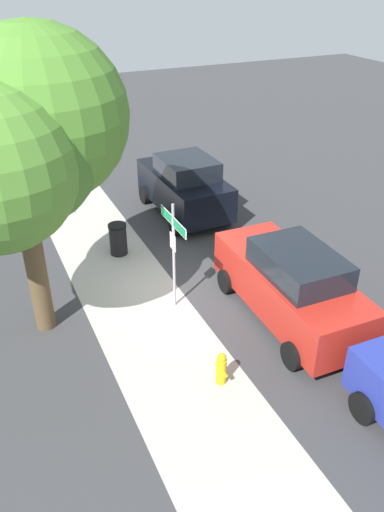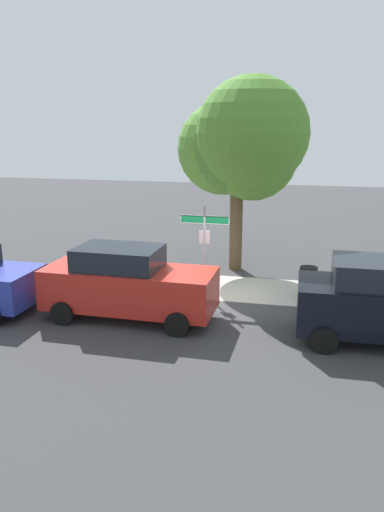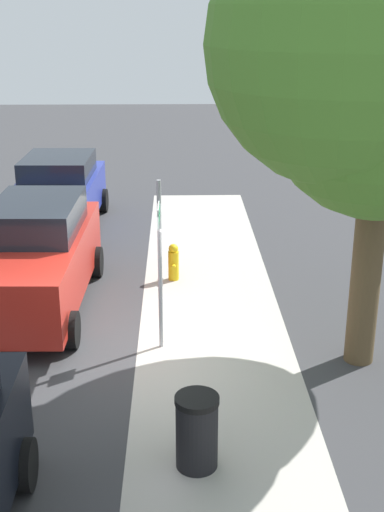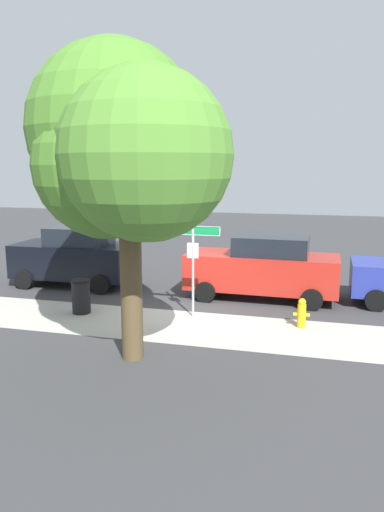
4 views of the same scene
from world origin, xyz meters
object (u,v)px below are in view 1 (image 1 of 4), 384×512
(car_red, at_px, (290,284))
(shade_tree, at_px, (21,144))
(street_sign, at_px, (173,239))
(fire_hydrant, at_px, (221,368))
(trash_bin, at_px, (118,239))
(car_black, at_px, (185,186))

(car_red, bearing_deg, shade_tree, 67.40)
(street_sign, bearing_deg, shade_tree, 76.91)
(shade_tree, bearing_deg, street_sign, -103.09)
(street_sign, bearing_deg, car_red, -125.65)
(fire_hydrant, bearing_deg, trash_bin, 2.80)
(shade_tree, bearing_deg, fire_hydrant, -142.39)
(trash_bin, bearing_deg, fire_hydrant, -177.20)
(fire_hydrant, distance_m, trash_bin, 6.14)
(shade_tree, relative_size, trash_bin, 6.94)
(car_black, bearing_deg, car_red, 177.85)
(fire_hydrant, height_order, trash_bin, trash_bin)
(shade_tree, bearing_deg, car_red, -113.92)
(shade_tree, distance_m, trash_bin, 5.34)
(shade_tree, height_order, car_red, shade_tree)
(shade_tree, height_order, trash_bin, shade_tree)
(street_sign, xyz_separation_m, trash_bin, (3.16, 0.50, -1.45))
(street_sign, relative_size, trash_bin, 2.92)
(shade_tree, xyz_separation_m, trash_bin, (2.46, -2.53, -4.01))
(shade_tree, relative_size, car_black, 1.64)
(shade_tree, bearing_deg, trash_bin, -45.76)
(shade_tree, relative_size, fire_hydrant, 8.73)
(street_sign, xyz_separation_m, car_black, (4.91, -2.47, -0.91))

